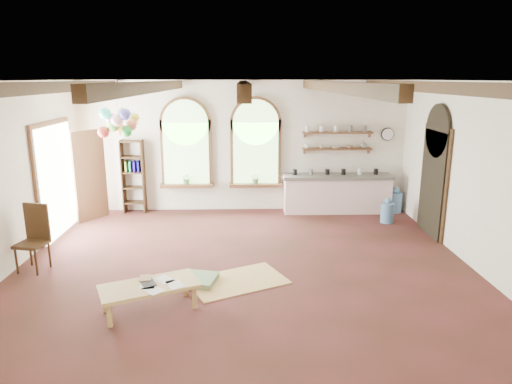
{
  "coord_description": "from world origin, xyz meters",
  "views": [
    {
      "loc": [
        -0.02,
        -7.67,
        3.24
      ],
      "look_at": [
        0.22,
        0.6,
        1.17
      ],
      "focal_mm": 32.0,
      "sensor_mm": 36.0,
      "label": 1
    }
  ],
  "objects_px": {
    "coffee_table": "(149,288)",
    "balloon_cluster": "(119,122)",
    "kitchen_counter": "(337,193)",
    "side_chair": "(34,252)"
  },
  "relations": [
    {
      "from": "coffee_table",
      "to": "balloon_cluster",
      "type": "bearing_deg",
      "value": 108.78
    },
    {
      "from": "kitchen_counter",
      "to": "coffee_table",
      "type": "distance_m",
      "value": 6.09
    },
    {
      "from": "side_chair",
      "to": "balloon_cluster",
      "type": "relative_size",
      "value": 1.0
    },
    {
      "from": "side_chair",
      "to": "coffee_table",
      "type": "bearing_deg",
      "value": -33.19
    },
    {
      "from": "balloon_cluster",
      "to": "coffee_table",
      "type": "bearing_deg",
      "value": -71.22
    },
    {
      "from": "kitchen_counter",
      "to": "balloon_cluster",
      "type": "distance_m",
      "value": 5.39
    },
    {
      "from": "coffee_table",
      "to": "side_chair",
      "type": "distance_m",
      "value": 2.73
    },
    {
      "from": "coffee_table",
      "to": "kitchen_counter",
      "type": "bearing_deg",
      "value": 53.07
    },
    {
      "from": "coffee_table",
      "to": "balloon_cluster",
      "type": "xyz_separation_m",
      "value": [
        -1.23,
        3.62,
        2.0
      ]
    },
    {
      "from": "coffee_table",
      "to": "side_chair",
      "type": "xyz_separation_m",
      "value": [
        -2.28,
        1.49,
        -0.01
      ]
    }
  ]
}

